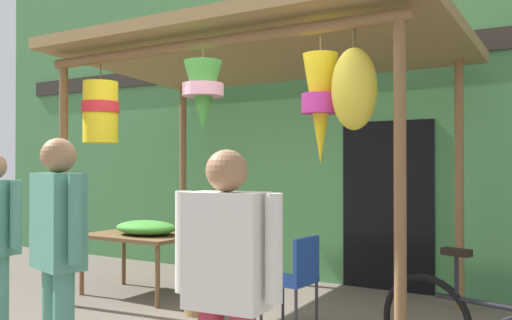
# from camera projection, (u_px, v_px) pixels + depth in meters

# --- Properties ---
(shop_facade) EXTENTS (12.66, 0.29, 4.56)m
(shop_facade) POSITION_uv_depth(u_px,v_px,m) (336.00, 102.00, 7.12)
(shop_facade) COLOR #47844C
(shop_facade) RESTS_ON ground_plane
(market_stall_canopy) EXTENTS (4.11, 2.49, 2.81)m
(market_stall_canopy) POSITION_uv_depth(u_px,v_px,m) (252.00, 66.00, 5.65)
(market_stall_canopy) COLOR brown
(market_stall_canopy) RESTS_ON ground_plane
(display_table) EXTENTS (1.24, 0.76, 0.69)m
(display_table) POSITION_uv_depth(u_px,v_px,m) (139.00, 241.00, 6.36)
(display_table) COLOR brown
(display_table) RESTS_ON ground_plane
(flower_heap_on_table) EXTENTS (0.76, 0.53, 0.16)m
(flower_heap_on_table) POSITION_uv_depth(u_px,v_px,m) (147.00, 228.00, 6.30)
(flower_heap_on_table) COLOR green
(flower_heap_on_table) RESTS_ON display_table
(folding_chair) EXTENTS (0.42, 0.42, 0.84)m
(folding_chair) POSITION_uv_depth(u_px,v_px,m) (296.00, 274.00, 4.97)
(folding_chair) COLOR #2347A8
(folding_chair) RESTS_ON ground_plane
(wicker_basket_by_table) EXTENTS (0.39, 0.39, 0.29)m
(wicker_basket_by_table) POSITION_uv_depth(u_px,v_px,m) (204.00, 298.00, 5.58)
(wicker_basket_by_table) COLOR olive
(wicker_basket_by_table) RESTS_ON ground_plane
(vendor_in_orange) EXTENTS (0.59, 0.25, 1.55)m
(vendor_in_orange) POSITION_uv_depth(u_px,v_px,m) (227.00, 280.00, 2.75)
(vendor_in_orange) COLOR #B23347
(vendor_in_orange) RESTS_ON ground_plane
(shopper_by_bananas) EXTENTS (0.57, 0.33, 1.64)m
(shopper_by_bananas) POSITION_uv_depth(u_px,v_px,m) (58.00, 244.00, 3.56)
(shopper_by_bananas) COLOR #4C8E7A
(shopper_by_bananas) RESTS_ON ground_plane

